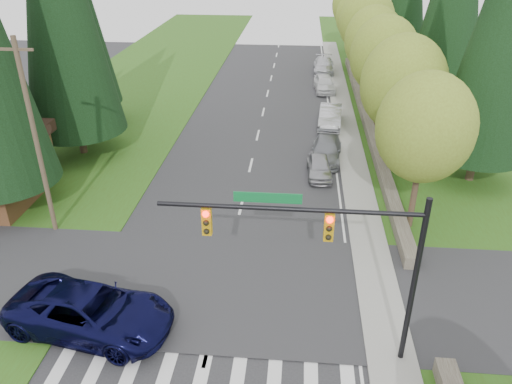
# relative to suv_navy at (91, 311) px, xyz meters

# --- Properties ---
(grass_east) EXTENTS (14.00, 110.00, 0.06)m
(grass_east) POSITION_rel_suv_navy_xyz_m (17.70, 15.00, -0.88)
(grass_east) COLOR #325215
(grass_east) RESTS_ON ground
(grass_west) EXTENTS (14.00, 110.00, 0.06)m
(grass_west) POSITION_rel_suv_navy_xyz_m (-8.30, 15.00, -0.88)
(grass_west) COLOR #325215
(grass_west) RESTS_ON ground
(cross_street) EXTENTS (120.00, 8.00, 0.10)m
(cross_street) POSITION_rel_suv_navy_xyz_m (4.70, 3.00, -0.91)
(cross_street) COLOR #28282B
(cross_street) RESTS_ON ground
(sidewalk_east) EXTENTS (1.80, 80.00, 0.13)m
(sidewalk_east) POSITION_rel_suv_navy_xyz_m (11.60, 17.00, -0.84)
(sidewalk_east) COLOR gray
(sidewalk_east) RESTS_ON ground
(curb_east) EXTENTS (0.20, 80.00, 0.13)m
(curb_east) POSITION_rel_suv_navy_xyz_m (10.75, 17.00, -0.84)
(curb_east) COLOR gray
(curb_east) RESTS_ON ground
(stone_wall_north) EXTENTS (0.70, 40.00, 0.70)m
(stone_wall_north) POSITION_rel_suv_navy_xyz_m (13.30, 25.00, -0.56)
(stone_wall_north) COLOR #4C4438
(stone_wall_north) RESTS_ON ground
(traffic_signal) EXTENTS (8.70, 0.37, 6.80)m
(traffic_signal) POSITION_rel_suv_navy_xyz_m (9.07, -0.50, 4.08)
(traffic_signal) COLOR black
(traffic_signal) RESTS_ON ground
(utility_pole) EXTENTS (1.60, 0.24, 10.00)m
(utility_pole) POSITION_rel_suv_navy_xyz_m (-4.80, 7.00, 4.23)
(utility_pole) COLOR #473828
(utility_pole) RESTS_ON ground
(decid_tree_0) EXTENTS (4.80, 4.80, 8.37)m
(decid_tree_0) POSITION_rel_suv_navy_xyz_m (13.90, 9.00, 4.69)
(decid_tree_0) COLOR #38281C
(decid_tree_0) RESTS_ON ground
(decid_tree_1) EXTENTS (5.20, 5.20, 8.80)m
(decid_tree_1) POSITION_rel_suv_navy_xyz_m (14.00, 16.00, 4.89)
(decid_tree_1) COLOR #38281C
(decid_tree_1) RESTS_ON ground
(decid_tree_2) EXTENTS (5.00, 5.00, 8.82)m
(decid_tree_2) POSITION_rel_suv_navy_xyz_m (13.80, 23.00, 5.02)
(decid_tree_2) COLOR #38281C
(decid_tree_2) RESTS_ON ground
(decid_tree_3) EXTENTS (5.00, 5.00, 8.55)m
(decid_tree_3) POSITION_rel_suv_navy_xyz_m (13.90, 30.00, 4.76)
(decid_tree_3) COLOR #38281C
(decid_tree_3) RESTS_ON ground
(decid_tree_4) EXTENTS (5.40, 5.40, 9.18)m
(decid_tree_4) POSITION_rel_suv_navy_xyz_m (14.00, 37.00, 5.15)
(decid_tree_4) COLOR #38281C
(decid_tree_4) RESTS_ON ground
(decid_tree_5) EXTENTS (4.80, 4.80, 8.30)m
(decid_tree_5) POSITION_rel_suv_navy_xyz_m (13.80, 44.00, 4.62)
(decid_tree_5) COLOR #38281C
(decid_tree_5) RESTS_ON ground
(decid_tree_6) EXTENTS (5.20, 5.20, 8.86)m
(decid_tree_6) POSITION_rel_suv_navy_xyz_m (13.90, 51.00, 4.95)
(decid_tree_6) COLOR #38281C
(decid_tree_6) RESTS_ON ground
(conifer_e_a) EXTENTS (5.44, 5.44, 17.80)m
(conifer_e_a) POSITION_rel_suv_navy_xyz_m (18.70, 15.00, 8.88)
(conifer_e_a) COLOR #38281C
(conifer_e_a) RESTS_ON ground
(suv_navy) EXTENTS (6.98, 4.16, 1.82)m
(suv_navy) POSITION_rel_suv_navy_xyz_m (0.00, 0.00, 0.00)
(suv_navy) COLOR black
(suv_navy) RESTS_ON ground
(parked_car_a) EXTENTS (1.69, 3.85, 1.29)m
(parked_car_a) POSITION_rel_suv_navy_xyz_m (9.24, 14.80, -0.26)
(parked_car_a) COLOR #9E9EA2
(parked_car_a) RESTS_ON ground
(parked_car_b) EXTENTS (2.43, 5.01, 1.40)m
(parked_car_b) POSITION_rel_suv_navy_xyz_m (9.76, 17.35, -0.21)
(parked_car_b) COLOR gray
(parked_car_b) RESTS_ON ground
(parked_car_c) EXTENTS (2.11, 5.05, 1.62)m
(parked_car_c) POSITION_rel_suv_navy_xyz_m (10.30, 24.00, -0.10)
(parked_car_c) COLOR #B3B2B7
(parked_car_c) RESTS_ON ground
(parked_car_d) EXTENTS (2.19, 4.70, 1.56)m
(parked_car_d) POSITION_rel_suv_navy_xyz_m (10.15, 33.66, -0.13)
(parked_car_d) COLOR silver
(parked_car_d) RESTS_ON ground
(parked_car_e) EXTENTS (2.24, 5.32, 1.53)m
(parked_car_e) POSITION_rel_suv_navy_xyz_m (10.30, 40.90, -0.14)
(parked_car_e) COLOR silver
(parked_car_e) RESTS_ON ground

